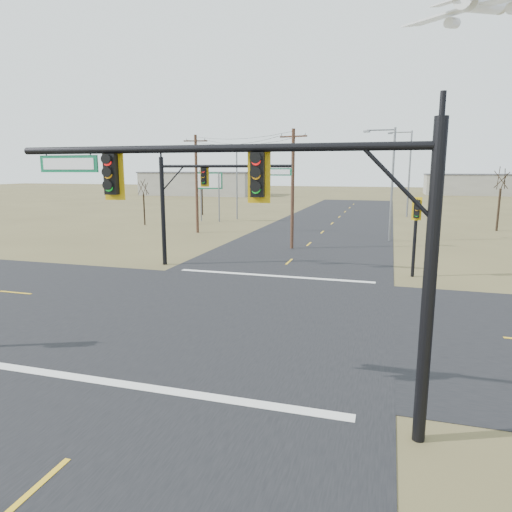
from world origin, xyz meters
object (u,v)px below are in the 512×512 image
Objects in this scene: mast_arm_near at (273,209)px; streetlight_a at (390,178)px; pedestal_signal_ne at (416,220)px; bare_tree_c at (502,178)px; bare_tree_a at (143,187)px; utility_pole_far at (197,183)px; bare_tree_b at (202,177)px; streetlight_c at (238,179)px; utility_pole_near at (293,188)px; mast_arm_far at (204,188)px; streetlight_b at (408,169)px; highway_sign at (210,187)px.

streetlight_a is (2.53, 31.77, 0.17)m from mast_arm_near.
pedestal_signal_ne is 0.68× the size of bare_tree_c.
bare_tree_c is at bearing 8.78° from bare_tree_a.
utility_pole_far reaches higher than bare_tree_b.
streetlight_c is at bearing 101.84° from mast_arm_near.
bare_tree_c is at bearing -10.91° from bare_tree_b.
utility_pole_near is 0.96× the size of streetlight_a.
mast_arm_near is at bearing -92.03° from streetlight_c.
bare_tree_c is (22.45, 25.59, 0.36)m from mast_arm_far.
pedestal_signal_ne is 0.48× the size of streetlight_a.
streetlight_a is (-1.65, 14.11, 2.14)m from pedestal_signal_ne.
utility_pole_near is at bearing 93.10° from mast_arm_near.
streetlight_a reaches higher than mast_arm_far.
mast_arm_near is 1.93× the size of bare_tree_a.
mast_arm_far is at bearing -97.33° from streetlight_c.
bare_tree_a is (-19.80, 11.01, -0.52)m from utility_pole_near.
mast_arm_far is (-8.87, 16.79, -0.24)m from mast_arm_near.
streetlight_b is 1.73× the size of bare_tree_b.
highway_sign is 0.53× the size of streetlight_b.
streetlight_c is at bearing 165.61° from streetlight_a.
streetlight_b reaches higher than mast_arm_near.
bare_tree_a is at bearing 116.35° from mast_arm_near.
streetlight_a is 1.51× the size of bare_tree_b.
streetlight_c is (-16.17, 45.48, -0.26)m from mast_arm_near.
utility_pole_far reaches higher than pedestal_signal_ne.
utility_pole_far is 18.68m from streetlight_a.
mast_arm_far is 1.26× the size of bare_tree_c.
mast_arm_far is at bearing -105.41° from streetlight_a.
pedestal_signal_ne is 0.42× the size of streetlight_b.
streetlight_c is (-7.30, 28.69, -0.02)m from mast_arm_far.
utility_pole_near is (4.00, 8.67, -0.24)m from mast_arm_far.
bare_tree_a is at bearing -167.94° from streetlight_a.
streetlight_b reaches higher than streetlight_a.
mast_arm_far reaches higher than bare_tree_a.
highway_sign is (-13.87, 16.62, -0.68)m from utility_pole_near.
mast_arm_near is at bearing -96.11° from streetlight_b.
highway_sign is 4.35m from streetlight_c.
utility_pole_near is 25.03m from bare_tree_c.
pedestal_signal_ne is (13.05, 0.87, -1.73)m from mast_arm_far.
utility_pole_far is 0.98× the size of streetlight_a.
bare_tree_b is at bearing 139.14° from pedestal_signal_ne.
bare_tree_b is at bearing 169.09° from bare_tree_c.
streetlight_c is (2.57, 3.40, 0.90)m from highway_sign.
streetlight_a is 15.31m from bare_tree_c.
bare_tree_b is (-18.02, 23.94, 0.34)m from utility_pole_near.
mast_arm_far reaches higher than bare_tree_b.
streetlight_a reaches higher than mast_arm_near.
mast_arm_far is 13.19m from pedestal_signal_ne.
highway_sign is 8.48m from bare_tree_b.
utility_pole_near is 1.58× the size of highway_sign.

